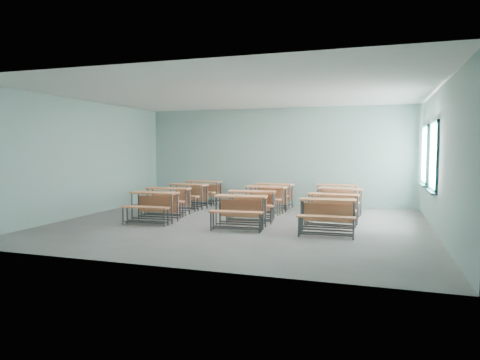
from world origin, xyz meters
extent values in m
cube|color=gray|center=(0.00, 0.00, -0.01)|extent=(9.00, 8.00, 0.02)
cube|color=silver|center=(0.00, 0.00, 3.21)|extent=(9.00, 8.00, 0.02)
cube|color=#93B8B0|center=(0.00, 4.01, 1.60)|extent=(9.00, 0.02, 3.20)
cube|color=#93B8B0|center=(0.00, -4.01, 1.60)|extent=(9.00, 0.02, 3.20)
cube|color=#93B8B0|center=(-4.51, 0.00, 1.60)|extent=(0.02, 8.00, 3.20)
cube|color=#93B8B0|center=(4.51, 0.00, 1.60)|extent=(0.02, 8.00, 3.20)
cube|color=#194644|center=(4.47, 2.80, 0.93)|extent=(0.06, 1.20, 0.06)
cube|color=#194644|center=(4.47, 2.80, 2.47)|extent=(0.06, 1.20, 0.06)
cube|color=#194644|center=(4.47, 2.23, 1.70)|extent=(0.06, 0.06, 1.60)
cube|color=#194644|center=(4.47, 3.37, 1.70)|extent=(0.06, 0.06, 1.60)
cube|color=#194644|center=(4.47, 2.80, 1.70)|extent=(0.04, 0.04, 1.48)
cube|color=#194644|center=(4.47, 2.80, 1.70)|extent=(0.04, 1.08, 0.04)
cube|color=#194644|center=(4.43, 2.80, 0.87)|extent=(0.14, 1.28, 0.04)
cube|color=white|center=(4.50, 2.80, 1.70)|extent=(0.01, 1.08, 1.48)
cube|color=#194644|center=(4.47, 0.80, 0.93)|extent=(0.06, 1.20, 0.06)
cube|color=#194644|center=(4.47, 0.80, 2.47)|extent=(0.06, 1.20, 0.06)
cube|color=#194644|center=(4.47, 0.23, 1.70)|extent=(0.06, 0.06, 1.60)
cube|color=#194644|center=(4.47, 1.37, 1.70)|extent=(0.06, 0.06, 1.60)
cube|color=#194644|center=(4.47, 0.80, 1.70)|extent=(0.04, 0.04, 1.48)
cube|color=#194644|center=(4.47, 0.80, 1.70)|extent=(0.04, 1.08, 0.04)
cube|color=#194644|center=(4.43, 0.80, 0.87)|extent=(0.14, 1.28, 0.04)
cube|color=white|center=(4.50, 0.80, 1.70)|extent=(0.01, 1.08, 1.48)
cube|color=#CE754A|center=(-2.14, -0.35, 0.74)|extent=(1.23, 0.43, 0.04)
cube|color=#CE754A|center=(-2.14, -0.17, 0.43)|extent=(1.16, 0.04, 0.42)
cylinder|color=#3F4245|center=(-2.69, -0.53, 0.36)|extent=(0.04, 0.04, 0.72)
cylinder|color=#3F4245|center=(-1.58, -0.50, 0.36)|extent=(0.04, 0.04, 0.72)
cylinder|color=#3F4245|center=(-2.70, -0.20, 0.36)|extent=(0.04, 0.04, 0.72)
cylinder|color=#3F4245|center=(-1.58, -0.18, 0.36)|extent=(0.04, 0.04, 0.72)
cube|color=#3F4245|center=(-2.13, -0.52, 0.10)|extent=(1.12, 0.05, 0.03)
cube|color=#3F4245|center=(-2.14, -0.19, 0.10)|extent=(1.12, 0.05, 0.03)
cube|color=#CE754A|center=(-2.13, -0.84, 0.44)|extent=(1.22, 0.28, 0.04)
cylinder|color=#3F4245|center=(-2.68, -0.95, 0.21)|extent=(0.04, 0.04, 0.42)
cylinder|color=#3F4245|center=(-1.57, -0.93, 0.21)|extent=(0.04, 0.04, 0.42)
cylinder|color=#3F4245|center=(-2.69, -0.76, 0.21)|extent=(0.04, 0.04, 0.42)
cylinder|color=#3F4245|center=(-1.57, -0.73, 0.21)|extent=(0.04, 0.04, 0.42)
cube|color=#3F4245|center=(-2.13, -0.94, 0.08)|extent=(1.12, 0.05, 0.03)
cube|color=#3F4245|center=(-2.13, -0.74, 0.08)|extent=(1.12, 0.05, 0.03)
cube|color=#CE754A|center=(0.19, -0.43, 0.74)|extent=(1.25, 0.50, 0.04)
cube|color=#CE754A|center=(0.18, -0.24, 0.43)|extent=(1.16, 0.11, 0.42)
cylinder|color=#3F4245|center=(-0.35, -0.64, 0.36)|extent=(0.04, 0.04, 0.72)
cylinder|color=#3F4245|center=(0.76, -0.55, 0.36)|extent=(0.04, 0.04, 0.72)
cylinder|color=#3F4245|center=(-0.38, -0.31, 0.36)|extent=(0.04, 0.04, 0.72)
cylinder|color=#3F4245|center=(0.73, -0.22, 0.36)|extent=(0.04, 0.04, 0.72)
cube|color=#3F4245|center=(0.20, -0.59, 0.10)|extent=(1.12, 0.12, 0.03)
cube|color=#3F4245|center=(0.18, -0.27, 0.10)|extent=(1.12, 0.12, 0.03)
cube|color=#CE754A|center=(0.23, -0.92, 0.44)|extent=(1.24, 0.35, 0.04)
cylinder|color=#3F4245|center=(-0.32, -1.06, 0.21)|extent=(0.04, 0.04, 0.42)
cylinder|color=#3F4245|center=(0.79, -0.97, 0.21)|extent=(0.04, 0.04, 0.42)
cylinder|color=#3F4245|center=(-0.34, -0.87, 0.21)|extent=(0.04, 0.04, 0.42)
cylinder|color=#3F4245|center=(0.78, -0.78, 0.21)|extent=(0.04, 0.04, 0.42)
cube|color=#3F4245|center=(0.24, -1.01, 0.08)|extent=(1.12, 0.12, 0.03)
cube|color=#3F4245|center=(0.22, -0.82, 0.08)|extent=(1.12, 0.12, 0.03)
cube|color=#CE754A|center=(2.21, -0.49, 0.74)|extent=(1.24, 0.46, 0.04)
cube|color=#CE754A|center=(2.21, -0.31, 0.43)|extent=(1.16, 0.07, 0.42)
cylinder|color=#3F4245|center=(1.66, -0.68, 0.36)|extent=(0.04, 0.04, 0.72)
cylinder|color=#3F4245|center=(2.78, -0.63, 0.36)|extent=(0.04, 0.04, 0.72)
cylinder|color=#3F4245|center=(1.65, -0.36, 0.36)|extent=(0.04, 0.04, 0.72)
cylinder|color=#3F4245|center=(2.77, -0.30, 0.36)|extent=(0.04, 0.04, 0.72)
cube|color=#3F4245|center=(2.22, -0.66, 0.10)|extent=(1.12, 0.08, 0.03)
cube|color=#3F4245|center=(2.21, -0.33, 0.10)|extent=(1.12, 0.08, 0.03)
cube|color=#CE754A|center=(2.24, -0.98, 0.44)|extent=(1.23, 0.31, 0.04)
cylinder|color=#3F4245|center=(1.68, -1.10, 0.21)|extent=(0.04, 0.04, 0.42)
cylinder|color=#3F4245|center=(2.80, -1.05, 0.21)|extent=(0.04, 0.04, 0.42)
cylinder|color=#3F4245|center=(1.67, -0.91, 0.21)|extent=(0.04, 0.04, 0.42)
cylinder|color=#3F4245|center=(2.79, -0.86, 0.21)|extent=(0.04, 0.04, 0.42)
cube|color=#3F4245|center=(2.24, -1.08, 0.08)|extent=(1.12, 0.08, 0.03)
cube|color=#3F4245|center=(2.23, -0.88, 0.08)|extent=(1.12, 0.08, 0.03)
cube|color=#CE754A|center=(-2.35, 0.83, 0.74)|extent=(1.25, 0.52, 0.04)
cube|color=#CE754A|center=(-2.37, 1.01, 0.43)|extent=(1.16, 0.13, 0.42)
cylinder|color=#3F4245|center=(-2.89, 0.61, 0.36)|extent=(0.04, 0.04, 0.72)
cylinder|color=#3F4245|center=(-1.78, 0.72, 0.36)|extent=(0.04, 0.04, 0.72)
cylinder|color=#3F4245|center=(-2.93, 0.93, 0.36)|extent=(0.04, 0.04, 0.72)
cylinder|color=#3F4245|center=(-1.81, 1.04, 0.36)|extent=(0.04, 0.04, 0.72)
cube|color=#3F4245|center=(-2.34, 0.66, 0.10)|extent=(1.12, 0.14, 0.03)
cube|color=#3F4245|center=(-2.37, 0.99, 0.10)|extent=(1.12, 0.14, 0.03)
cube|color=#CE754A|center=(-2.31, 0.34, 0.44)|extent=(1.24, 0.37, 0.04)
cylinder|color=#3F4245|center=(-2.85, 0.19, 0.21)|extent=(0.04, 0.04, 0.42)
cylinder|color=#3F4245|center=(-1.74, 0.30, 0.21)|extent=(0.04, 0.04, 0.42)
cylinder|color=#3F4245|center=(-2.87, 0.38, 0.21)|extent=(0.04, 0.04, 0.42)
cylinder|color=#3F4245|center=(-1.76, 0.49, 0.21)|extent=(0.04, 0.04, 0.42)
cube|color=#3F4245|center=(-2.30, 0.24, 0.08)|extent=(1.12, 0.14, 0.03)
cube|color=#3F4245|center=(-2.31, 0.44, 0.08)|extent=(1.12, 0.14, 0.03)
cube|color=#CE754A|center=(0.13, 0.70, 0.74)|extent=(1.26, 0.56, 0.04)
cube|color=#CE754A|center=(0.11, 0.89, 0.43)|extent=(1.15, 0.17, 0.42)
cylinder|color=#3F4245|center=(-0.40, 0.46, 0.36)|extent=(0.04, 0.04, 0.72)
cylinder|color=#3F4245|center=(0.71, 0.61, 0.36)|extent=(0.04, 0.04, 0.72)
cylinder|color=#3F4245|center=(-0.44, 0.79, 0.36)|extent=(0.04, 0.04, 0.72)
cylinder|color=#3F4245|center=(0.67, 0.93, 0.36)|extent=(0.04, 0.04, 0.72)
cube|color=#3F4245|center=(0.16, 0.54, 0.10)|extent=(1.11, 0.18, 0.03)
cube|color=#3F4245|center=(0.11, 0.86, 0.10)|extent=(1.11, 0.18, 0.03)
cube|color=#CE754A|center=(0.20, 0.21, 0.44)|extent=(1.24, 0.41, 0.04)
cylinder|color=#3F4245|center=(-0.34, 0.05, 0.21)|extent=(0.04, 0.04, 0.42)
cylinder|color=#3F4245|center=(0.76, 0.19, 0.21)|extent=(0.04, 0.04, 0.42)
cylinder|color=#3F4245|center=(-0.37, 0.24, 0.21)|extent=(0.04, 0.04, 0.42)
cylinder|color=#3F4245|center=(0.74, 0.38, 0.21)|extent=(0.04, 0.04, 0.42)
cube|color=#3F4245|center=(0.21, 0.12, 0.08)|extent=(1.11, 0.18, 0.03)
cube|color=#3F4245|center=(0.19, 0.31, 0.08)|extent=(1.11, 0.18, 0.03)
cube|color=#CE754A|center=(2.23, 0.61, 0.74)|extent=(1.25, 0.49, 0.04)
cube|color=#CE754A|center=(2.24, 0.80, 0.43)|extent=(1.16, 0.10, 0.42)
cylinder|color=#3F4245|center=(1.66, 0.49, 0.36)|extent=(0.04, 0.04, 0.72)
cylinder|color=#3F4245|center=(2.77, 0.41, 0.36)|extent=(0.04, 0.04, 0.72)
cylinder|color=#3F4245|center=(1.68, 0.81, 0.36)|extent=(0.04, 0.04, 0.72)
cylinder|color=#3F4245|center=(2.79, 0.73, 0.36)|extent=(0.04, 0.04, 0.72)
cube|color=#3F4245|center=(2.21, 0.45, 0.10)|extent=(1.12, 0.11, 0.03)
cube|color=#3F4245|center=(2.24, 0.77, 0.10)|extent=(1.12, 0.11, 0.03)
cube|color=#CE754A|center=(2.19, 0.12, 0.44)|extent=(1.23, 0.34, 0.04)
cylinder|color=#3F4245|center=(1.63, 0.07, 0.21)|extent=(0.04, 0.04, 0.42)
cylinder|color=#3F4245|center=(2.74, -0.01, 0.21)|extent=(0.04, 0.04, 0.42)
cylinder|color=#3F4245|center=(1.64, 0.26, 0.21)|extent=(0.04, 0.04, 0.42)
cylinder|color=#3F4245|center=(2.76, 0.18, 0.21)|extent=(0.04, 0.04, 0.42)
cube|color=#3F4245|center=(2.18, 0.03, 0.08)|extent=(1.12, 0.11, 0.03)
cube|color=#3F4245|center=(2.20, 0.22, 0.08)|extent=(1.12, 0.11, 0.03)
cube|color=#CE754A|center=(-2.36, 2.17, 0.74)|extent=(1.26, 0.54, 0.04)
cube|color=#CE754A|center=(-2.33, 2.36, 0.43)|extent=(1.15, 0.15, 0.42)
cylinder|color=#3F4245|center=(-2.93, 2.07, 0.36)|extent=(0.04, 0.04, 0.72)
cylinder|color=#3F4245|center=(-1.82, 1.95, 0.36)|extent=(0.04, 0.04, 0.72)
cylinder|color=#3F4245|center=(-2.89, 2.40, 0.36)|extent=(0.04, 0.04, 0.72)
cylinder|color=#3F4245|center=(-1.78, 2.27, 0.36)|extent=(0.04, 0.04, 0.72)
cube|color=#3F4245|center=(-2.37, 2.01, 0.10)|extent=(1.11, 0.15, 0.03)
cube|color=#3F4245|center=(-2.34, 2.34, 0.10)|extent=(1.11, 0.15, 0.03)
cube|color=#CE754A|center=(-2.41, 1.69, 0.44)|extent=(1.24, 0.39, 0.04)
cylinder|color=#3F4245|center=(-2.98, 1.66, 0.21)|extent=(0.04, 0.04, 0.42)
cylinder|color=#3F4245|center=(-1.86, 1.53, 0.21)|extent=(0.04, 0.04, 0.42)
cylinder|color=#3F4245|center=(-2.95, 1.85, 0.21)|extent=(0.04, 0.04, 0.42)
cylinder|color=#3F4245|center=(-1.84, 1.72, 0.21)|extent=(0.04, 0.04, 0.42)
cube|color=#3F4245|center=(-2.42, 1.59, 0.08)|extent=(1.11, 0.15, 0.03)
cube|color=#3F4245|center=(-2.40, 1.79, 0.08)|extent=(1.11, 0.15, 0.03)
cube|color=#CE754A|center=(0.14, 2.14, 0.74)|extent=(1.25, 0.53, 0.04)
cube|color=#CE754A|center=(0.16, 2.33, 0.43)|extent=(1.15, 0.14, 0.42)
cylinder|color=#3F4245|center=(-0.43, 2.03, 0.36)|extent=(0.04, 0.04, 0.72)
cylinder|color=#3F4245|center=(0.68, 1.92, 0.36)|extent=(0.04, 0.04, 0.72)
cylinder|color=#3F4245|center=(-0.40, 2.36, 0.36)|extent=(0.04, 0.04, 0.72)
cylinder|color=#3F4245|center=(0.71, 2.24, 0.36)|extent=(0.04, 0.04, 0.72)
cube|color=#3F4245|center=(0.12, 1.98, 0.10)|extent=(1.12, 0.14, 0.03)
cube|color=#3F4245|center=(0.16, 2.30, 0.10)|extent=(1.12, 0.14, 0.03)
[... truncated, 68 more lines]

